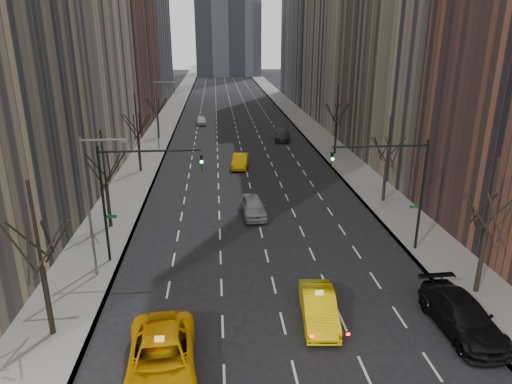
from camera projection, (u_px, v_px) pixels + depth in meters
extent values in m
plane|color=black|center=(295.00, 375.00, 20.84)|extent=(400.00, 400.00, 0.00)
cube|color=slate|center=(168.00, 118.00, 85.76)|extent=(4.50, 320.00, 0.15)
cube|color=slate|center=(297.00, 116.00, 87.77)|extent=(4.50, 320.00, 0.15)
cylinder|color=black|center=(48.00, 301.00, 22.96)|extent=(0.28, 0.28, 3.78)
cylinder|color=black|center=(35.00, 225.00, 21.62)|extent=(0.16, 0.16, 4.50)
cylinder|color=black|center=(47.00, 237.00, 22.76)|extent=(0.42, 1.80, 2.52)
cylinder|color=black|center=(58.00, 242.00, 22.29)|extent=(1.74, 0.72, 2.52)
cylinder|color=black|center=(48.00, 249.00, 21.48)|extent=(1.46, 1.25, 2.52)
cylinder|color=black|center=(28.00, 253.00, 21.14)|extent=(0.42, 1.80, 2.52)
cylinder|color=black|center=(18.00, 248.00, 21.60)|extent=(1.74, 0.72, 2.52)
cylinder|color=black|center=(28.00, 241.00, 22.41)|extent=(1.46, 1.25, 2.52)
cylinder|color=black|center=(109.00, 205.00, 36.18)|extent=(0.28, 0.28, 3.57)
cylinder|color=black|center=(103.00, 158.00, 34.91)|extent=(0.16, 0.16, 4.25)
cylinder|color=black|center=(109.00, 166.00, 36.02)|extent=(0.42, 1.80, 2.52)
cylinder|color=black|center=(116.00, 168.00, 35.55)|extent=(1.74, 0.72, 2.52)
cylinder|color=black|center=(112.00, 171.00, 34.74)|extent=(1.46, 1.25, 2.52)
cylinder|color=black|center=(100.00, 172.00, 34.39)|extent=(0.42, 1.80, 2.52)
cylinder|color=black|center=(93.00, 170.00, 34.86)|extent=(1.74, 0.72, 2.52)
cylinder|color=black|center=(97.00, 167.00, 35.67)|extent=(1.46, 1.25, 2.52)
cylinder|color=black|center=(139.00, 154.00, 51.19)|extent=(0.28, 0.28, 3.99)
cylinder|color=black|center=(136.00, 115.00, 49.77)|extent=(0.16, 0.16, 4.75)
cylinder|color=black|center=(140.00, 124.00, 50.95)|extent=(0.42, 1.80, 2.52)
cylinder|color=black|center=(145.00, 125.00, 50.49)|extent=(1.74, 0.72, 2.52)
cylinder|color=black|center=(142.00, 126.00, 49.68)|extent=(1.46, 1.25, 2.52)
cylinder|color=black|center=(134.00, 127.00, 49.33)|extent=(0.42, 1.80, 2.52)
cylinder|color=black|center=(129.00, 126.00, 49.80)|extent=(1.74, 0.72, 2.52)
cylinder|color=black|center=(132.00, 124.00, 50.61)|extent=(1.46, 1.25, 2.52)
cylinder|color=black|center=(158.00, 126.00, 68.25)|extent=(0.28, 0.28, 3.36)
cylinder|color=black|center=(156.00, 102.00, 67.06)|extent=(0.16, 0.16, 4.00)
cylinder|color=black|center=(158.00, 106.00, 68.12)|extent=(0.42, 1.80, 2.52)
cylinder|color=black|center=(163.00, 106.00, 67.65)|extent=(1.74, 0.72, 2.52)
cylinder|color=black|center=(161.00, 107.00, 66.84)|extent=(1.46, 1.25, 2.52)
cylinder|color=black|center=(155.00, 108.00, 66.50)|extent=(0.42, 1.80, 2.52)
cylinder|color=black|center=(151.00, 107.00, 66.96)|extent=(1.74, 0.72, 2.52)
cylinder|color=black|center=(153.00, 106.00, 67.77)|extent=(1.46, 1.25, 2.52)
cylinder|color=black|center=(481.00, 263.00, 26.82)|extent=(0.28, 0.28, 3.78)
cylinder|color=black|center=(492.00, 197.00, 25.47)|extent=(0.16, 0.16, 4.50)
cylinder|color=black|center=(484.00, 208.00, 26.62)|extent=(0.42, 1.80, 2.52)
cylinder|color=black|center=(500.00, 211.00, 26.15)|extent=(1.74, 0.72, 2.52)
cylinder|color=black|center=(506.00, 217.00, 25.34)|extent=(1.46, 1.25, 2.52)
cylinder|color=black|center=(496.00, 219.00, 25.00)|extent=(0.42, 1.80, 2.52)
cylinder|color=black|center=(479.00, 216.00, 25.46)|extent=(1.74, 0.72, 2.52)
cylinder|color=black|center=(473.00, 210.00, 26.27)|extent=(1.46, 1.25, 2.52)
cylinder|color=black|center=(385.00, 182.00, 41.93)|extent=(0.28, 0.28, 3.57)
cylinder|color=black|center=(389.00, 140.00, 40.66)|extent=(0.16, 0.16, 4.25)
cylinder|color=black|center=(386.00, 148.00, 41.76)|extent=(0.42, 1.80, 2.52)
cylinder|color=black|center=(395.00, 149.00, 41.29)|extent=(1.74, 0.72, 2.52)
cylinder|color=black|center=(397.00, 152.00, 40.48)|extent=(1.46, 1.25, 2.52)
cylinder|color=black|center=(389.00, 153.00, 40.14)|extent=(0.42, 1.80, 2.52)
cylinder|color=black|center=(380.00, 151.00, 40.60)|extent=(1.74, 0.72, 2.52)
cylinder|color=black|center=(378.00, 149.00, 41.41)|extent=(1.46, 1.25, 2.52)
cylinder|color=black|center=(336.00, 138.00, 58.82)|extent=(0.28, 0.28, 3.99)
cylinder|color=black|center=(337.00, 104.00, 57.40)|extent=(0.16, 0.16, 4.75)
cylinder|color=black|center=(336.00, 112.00, 58.58)|extent=(0.42, 1.80, 2.52)
cylinder|color=black|center=(343.00, 113.00, 58.11)|extent=(1.74, 0.72, 2.52)
cylinder|color=black|center=(343.00, 114.00, 57.30)|extent=(1.46, 1.25, 2.52)
cylinder|color=black|center=(338.00, 114.00, 56.96)|extent=(0.42, 1.80, 2.52)
cylinder|color=black|center=(331.00, 114.00, 57.43)|extent=(1.74, 0.72, 2.52)
cylinder|color=black|center=(331.00, 113.00, 58.24)|extent=(1.46, 1.25, 2.52)
cylinder|color=black|center=(104.00, 205.00, 29.91)|extent=(0.18, 0.18, 8.00)
cylinder|color=black|center=(150.00, 151.00, 29.01)|extent=(6.50, 0.14, 0.14)
imported|color=black|center=(202.00, 163.00, 29.57)|extent=(0.18, 0.22, 1.10)
sphere|color=#0CFF33|center=(202.00, 162.00, 29.35)|extent=(0.20, 0.20, 0.20)
cube|color=#0C5926|center=(111.00, 216.00, 30.20)|extent=(0.70, 0.04, 0.22)
cylinder|color=black|center=(421.00, 196.00, 31.69)|extent=(0.18, 0.18, 8.00)
cylinder|color=black|center=(381.00, 146.00, 30.25)|extent=(6.50, 0.14, 0.14)
imported|color=black|center=(332.00, 160.00, 30.28)|extent=(0.18, 0.22, 1.10)
sphere|color=#0CFF33|center=(333.00, 159.00, 30.06)|extent=(0.20, 0.20, 0.20)
cube|color=#0C5926|center=(415.00, 207.00, 31.91)|extent=(0.70, 0.04, 0.22)
cylinder|color=slate|center=(89.00, 209.00, 27.83)|extent=(0.16, 0.16, 9.00)
cylinder|color=slate|center=(103.00, 140.00, 26.54)|extent=(2.60, 0.14, 0.14)
cube|color=slate|center=(124.00, 141.00, 26.67)|extent=(0.50, 0.22, 0.15)
cylinder|color=slate|center=(157.00, 115.00, 60.81)|extent=(0.16, 0.16, 9.00)
cylinder|color=slate|center=(164.00, 82.00, 59.52)|extent=(2.60, 0.14, 0.14)
cube|color=slate|center=(174.00, 83.00, 59.65)|extent=(0.50, 0.22, 0.15)
imported|color=#FFAF05|center=(161.00, 358.00, 20.55)|extent=(3.54, 6.88, 1.85)
imported|color=yellow|center=(319.00, 308.00, 24.55)|extent=(2.17, 5.12, 1.64)
imported|color=#97999F|center=(253.00, 206.00, 39.07)|extent=(2.23, 4.99, 1.67)
imported|color=black|center=(462.00, 316.00, 23.73)|extent=(2.71, 6.25, 1.79)
imported|color=#FBB205|center=(240.00, 161.00, 53.40)|extent=(2.30, 5.02, 1.60)
imported|color=#313137|center=(282.00, 135.00, 67.41)|extent=(2.90, 5.63, 1.56)
imported|color=silver|center=(201.00, 120.00, 79.36)|extent=(1.85, 4.20, 1.41)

